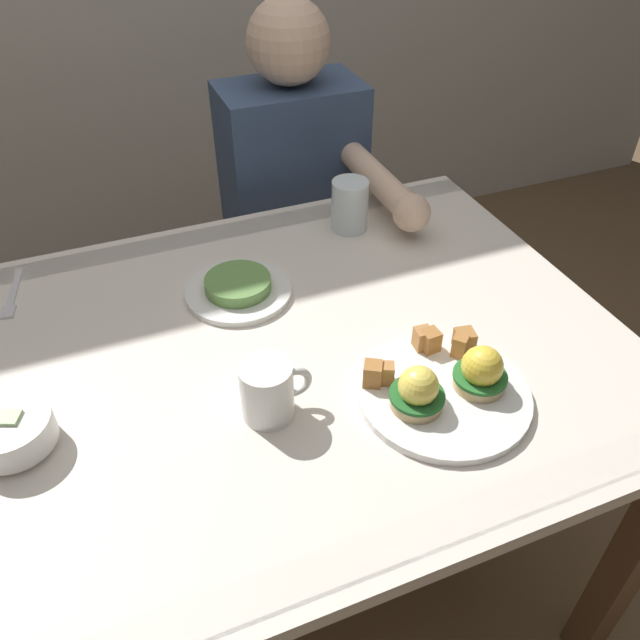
# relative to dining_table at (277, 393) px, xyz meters

# --- Properties ---
(ground_plane) EXTENTS (6.00, 6.00, 0.00)m
(ground_plane) POSITION_rel_dining_table_xyz_m (0.00, 0.00, -0.63)
(ground_plane) COLOR brown
(dining_table) EXTENTS (1.20, 0.90, 0.74)m
(dining_table) POSITION_rel_dining_table_xyz_m (0.00, 0.00, 0.00)
(dining_table) COLOR silver
(dining_table) RESTS_ON ground_plane
(eggs_benedict_plate) EXTENTS (0.27, 0.27, 0.09)m
(eggs_benedict_plate) POSITION_rel_dining_table_xyz_m (0.21, -0.20, 0.13)
(eggs_benedict_plate) COLOR white
(eggs_benedict_plate) RESTS_ON dining_table
(fruit_bowl) EXTENTS (0.12, 0.12, 0.06)m
(fruit_bowl) POSITION_rel_dining_table_xyz_m (-0.41, -0.06, 0.14)
(fruit_bowl) COLOR white
(fruit_bowl) RESTS_ON dining_table
(coffee_mug) EXTENTS (0.11, 0.08, 0.09)m
(coffee_mug) POSITION_rel_dining_table_xyz_m (-0.05, -0.13, 0.16)
(coffee_mug) COLOR white
(coffee_mug) RESTS_ON dining_table
(fork) EXTENTS (0.05, 0.16, 0.00)m
(fork) POSITION_rel_dining_table_xyz_m (-0.41, 0.32, 0.11)
(fork) COLOR silver
(fork) RESTS_ON dining_table
(water_glass_near) EXTENTS (0.08, 0.08, 0.11)m
(water_glass_near) POSITION_rel_dining_table_xyz_m (0.28, 0.31, 0.15)
(water_glass_near) COLOR silver
(water_glass_near) RESTS_ON dining_table
(side_plate) EXTENTS (0.20, 0.20, 0.04)m
(side_plate) POSITION_rel_dining_table_xyz_m (-0.01, 0.17, 0.12)
(side_plate) COLOR white
(side_plate) RESTS_ON dining_table
(diner_person) EXTENTS (0.34, 0.54, 1.14)m
(diner_person) POSITION_rel_dining_table_xyz_m (0.26, 0.60, 0.02)
(diner_person) COLOR #33333D
(diner_person) RESTS_ON ground_plane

